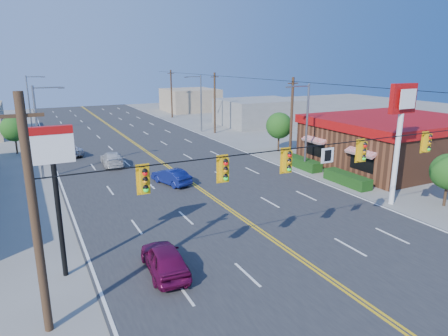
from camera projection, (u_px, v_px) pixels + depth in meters
name	position (u px, v px, depth m)	size (l,w,h in m)	color
ground	(302.00, 261.00, 20.49)	(160.00, 160.00, 0.00)	gray
road	(171.00, 169.00, 37.73)	(20.00, 120.00, 0.06)	#2D2D30
signal_span	(305.00, 170.00, 19.17)	(24.32, 0.34, 9.00)	#47301E
kfc	(392.00, 141.00, 38.87)	(16.30, 12.40, 4.70)	brown
kfc_pylon	(401.00, 120.00, 27.15)	(2.20, 0.36, 8.50)	white
pizza_hut_sign	(54.00, 171.00, 17.81)	(1.90, 0.30, 6.85)	black
streetlight_se	(305.00, 123.00, 36.08)	(2.55, 0.25, 8.00)	gray
streetlight_ne	(200.00, 100.00, 56.77)	(2.55, 0.25, 8.00)	gray
streetlight_sw	(40.00, 127.00, 33.59)	(2.55, 0.25, 8.00)	gray
streetlight_nw	(30.00, 101.00, 56.01)	(2.55, 0.25, 8.00)	gray
utility_pole_near	(291.00, 120.00, 40.22)	(0.28, 0.28, 8.40)	#47301E
utility_pole_mid	(215.00, 103.00, 55.74)	(0.28, 0.28, 8.40)	#47301E
utility_pole_far	(171.00, 94.00, 71.26)	(0.28, 0.28, 8.40)	#47301E
tree_kfc_rear	(279.00, 126.00, 44.57)	(2.94, 2.94, 4.41)	#47301E
tree_west	(14.00, 129.00, 43.43)	(2.80, 2.80, 4.20)	#47301E
bld_east_mid	(259.00, 112.00, 64.02)	(12.00, 10.00, 4.00)	gray
bld_east_far	(190.00, 100.00, 81.63)	(10.00, 10.00, 4.40)	tan
car_magenta	(165.00, 260.00, 19.12)	(1.68, 4.19, 1.43)	#610A37
car_blue	(171.00, 177.00, 32.95)	(1.38, 3.96, 1.30)	navy
car_white	(112.00, 159.00, 38.89)	(1.85, 4.55, 1.32)	beige
car_silver	(66.00, 150.00, 42.68)	(2.23, 4.83, 1.34)	#BBBABF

